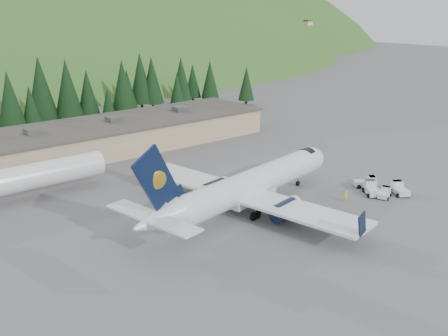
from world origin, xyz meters
TOP-DOWN VIEW (x-y plane):
  - ground at (0.00, 0.00)m, footprint 600.00×600.00m
  - airliner at (-1.06, -0.18)m, footprint 36.58×34.50m
  - second_airliner at (-24.92, 22.00)m, footprint 27.50×11.00m
  - baggage_tug_a at (16.72, -9.11)m, footprint 2.92×2.29m
  - baggage_tug_b at (18.37, -4.96)m, footprint 3.40×3.13m
  - baggage_tug_c at (19.46, -9.65)m, footprint 3.12×3.58m
  - terminal_building at (-5.01, 38.00)m, footprint 71.00×17.00m
  - baggage_tug_d at (16.37, -7.21)m, footprint 3.43×3.75m
  - ramp_worker at (11.04, -6.74)m, footprint 0.65×0.50m
  - tree_line at (-7.44, 60.90)m, footprint 114.30×18.00m
  - hills at (53.34, 207.38)m, footprint 614.00×330.00m

SIDE VIEW (x-z plane):
  - hills at x=53.34m, z-range -232.80..67.20m
  - ground at x=0.00m, z-range 0.00..0.00m
  - baggage_tug_a at x=16.72m, z-range -0.07..1.33m
  - baggage_tug_b at x=18.37m, z-range -0.09..1.57m
  - baggage_tug_c at x=19.46m, z-range -0.09..1.63m
  - ramp_worker at x=11.04m, z-range 0.00..1.59m
  - baggage_tug_d at x=16.37m, z-range -0.10..1.73m
  - terminal_building at x=-5.01m, z-range -0.43..5.67m
  - airliner at x=-1.06m, z-range -2.84..9.32m
  - second_airliner at x=-24.92m, z-range -1.70..8.35m
  - tree_line at x=-7.44m, z-range 0.42..14.89m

